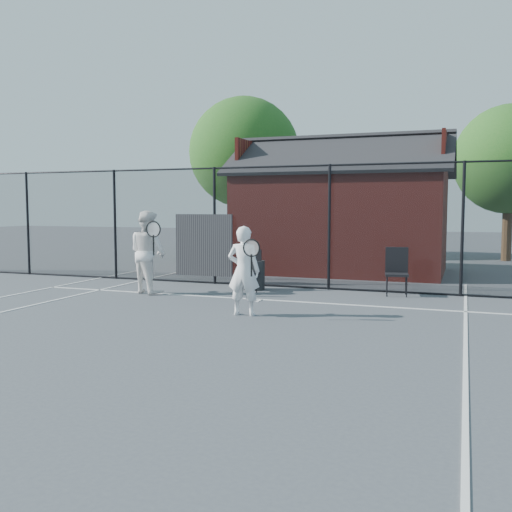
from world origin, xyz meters
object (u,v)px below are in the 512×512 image
(player_back, at_px, (148,252))
(chair_right, at_px, (397,272))
(chair_left, at_px, (250,271))
(waste_bin, at_px, (255,275))
(clubhouse, at_px, (342,219))
(player_front, at_px, (244,271))

(player_back, distance_m, chair_right, 5.68)
(chair_left, distance_m, waste_bin, 0.30)
(clubhouse, distance_m, player_front, 7.79)
(player_front, relative_size, waste_bin, 2.34)
(player_front, xyz_separation_m, waste_bin, (-0.94, 3.12, -0.47))
(player_back, relative_size, chair_left, 1.99)
(player_front, relative_size, chair_right, 1.56)
(clubhouse, height_order, player_back, clubhouse)
(player_back, bearing_deg, chair_left, 26.75)
(player_front, height_order, player_back, player_back)
(clubhouse, distance_m, chair_left, 5.16)
(player_front, height_order, chair_right, player_front)
(player_front, bearing_deg, player_back, 149.97)
(player_back, height_order, waste_bin, player_back)
(chair_right, bearing_deg, player_front, -133.44)
(player_front, distance_m, chair_right, 4.11)
(chair_right, bearing_deg, waste_bin, 175.79)
(player_back, bearing_deg, clubhouse, 61.06)
(player_front, xyz_separation_m, chair_left, (-0.95, 2.85, -0.35))
(chair_right, bearing_deg, player_back, -172.06)
(player_front, relative_size, player_back, 0.86)
(clubhouse, xyz_separation_m, player_front, (-0.22, -7.75, -0.78))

